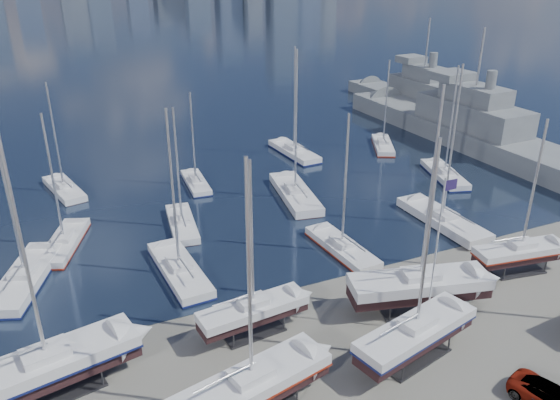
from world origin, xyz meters
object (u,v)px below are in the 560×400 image
naval_ship_east (469,133)px  naval_ship_west (421,102)px  flagpole (438,247)px  sailboat_cradle_0 (48,366)px

naval_ship_east → naval_ship_west: 19.51m
naval_ship_east → flagpole: bearing=133.1°
naval_ship_west → naval_ship_east: bearing=162.0°
sailboat_cradle_0 → naval_ship_east: 66.58m
naval_ship_east → flagpole: 48.26m
sailboat_cradle_0 → flagpole: sailboat_cradle_0 is taller
naval_ship_east → naval_ship_west: size_ratio=1.30×
flagpole → naval_ship_west: bearing=52.8°
naval_ship_west → sailboat_cradle_0: bearing=124.9°
sailboat_cradle_0 → flagpole: (25.75, -4.58, 4.90)m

